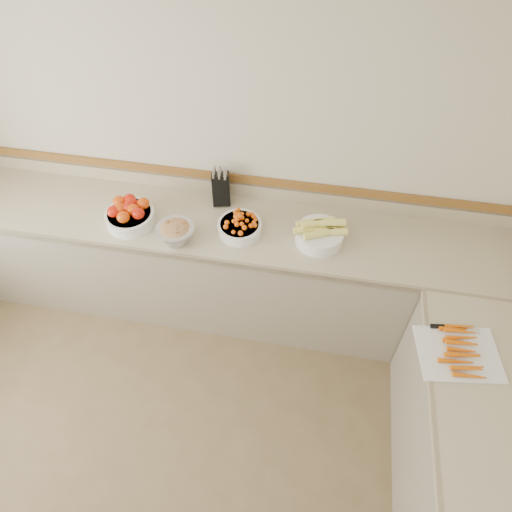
% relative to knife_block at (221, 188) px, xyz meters
% --- Properties ---
extents(back_wall, '(4.00, 0.00, 4.00)m').
position_rel_knife_block_xyz_m(back_wall, '(-0.01, 0.10, 0.28)').
color(back_wall, beige).
rests_on(back_wall, ground_plane).
extents(counter_back, '(4.00, 0.65, 1.08)m').
position_rel_knife_block_xyz_m(counter_back, '(-0.01, -0.22, -0.56)').
color(counter_back, tan).
rests_on(counter_back, ground_plane).
extents(knife_block, '(0.15, 0.17, 0.29)m').
position_rel_knife_block_xyz_m(knife_block, '(0.00, 0.00, 0.00)').
color(knife_block, black).
rests_on(knife_block, counter_back).
extents(tomato_bowl, '(0.33, 0.33, 0.16)m').
position_rel_knife_block_xyz_m(tomato_bowl, '(-0.55, -0.31, -0.04)').
color(tomato_bowl, white).
rests_on(tomato_bowl, counter_back).
extents(cherry_tomato_bowl, '(0.29, 0.29, 0.16)m').
position_rel_knife_block_xyz_m(cherry_tomato_bowl, '(0.19, -0.27, -0.07)').
color(cherry_tomato_bowl, white).
rests_on(cherry_tomato_bowl, counter_back).
extents(corn_bowl, '(0.35, 0.31, 0.18)m').
position_rel_knife_block_xyz_m(corn_bowl, '(0.71, -0.26, -0.05)').
color(corn_bowl, white).
rests_on(corn_bowl, counter_back).
extents(rhubarb_bowl, '(0.25, 0.25, 0.14)m').
position_rel_knife_block_xyz_m(rhubarb_bowl, '(-0.20, -0.42, -0.05)').
color(rhubarb_bowl, '#B2B2BA').
rests_on(rhubarb_bowl, counter_back).
extents(cutting_board, '(0.46, 0.38, 0.06)m').
position_rel_knife_block_xyz_m(cutting_board, '(1.51, -0.95, -0.10)').
color(cutting_board, white).
rests_on(cutting_board, counter_right).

